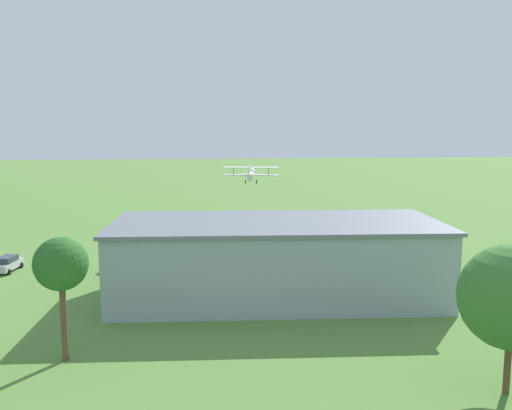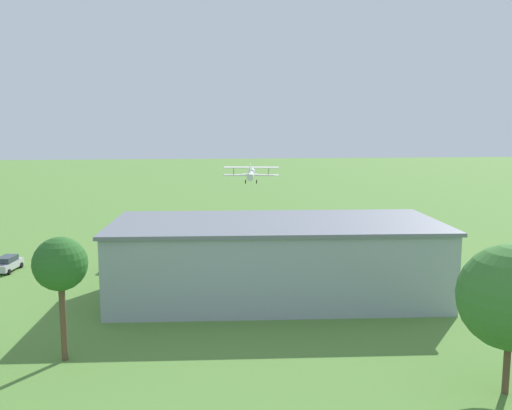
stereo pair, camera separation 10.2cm
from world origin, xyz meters
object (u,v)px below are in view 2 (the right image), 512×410
object	(u,v)px
car_black	(118,261)
person_watching_takeoff	(151,255)
truck_delivery_white	(372,243)
car_silver	(7,264)
car_white	(65,261)
hangar	(276,259)
tree_behind_hangar_right	(511,297)
person_at_fence_line	(142,252)
biplane	(251,173)
tree_near_perimeter_road	(60,265)
person_crossing_taxiway	(167,253)

from	to	relation	value
car_black	person_watching_takeoff	bearing A→B (deg)	-142.79
truck_delivery_white	car_silver	bearing A→B (deg)	3.23
car_white	person_watching_takeoff	distance (m)	10.11
hangar	car_silver	world-z (taller)	hangar
car_black	tree_behind_hangar_right	bearing A→B (deg)	130.16
person_at_fence_line	tree_behind_hangar_right	world-z (taller)	tree_behind_hangar_right
car_white	person_at_fence_line	bearing A→B (deg)	-157.71
hangar	truck_delivery_white	world-z (taller)	hangar
person_watching_takeoff	car_black	bearing A→B (deg)	37.21
biplane	person_at_fence_line	world-z (taller)	biplane
car_white	truck_delivery_white	size ratio (longest dim) A/B	0.59
car_black	truck_delivery_white	size ratio (longest dim) A/B	0.59
car_black	tree_near_perimeter_road	size ratio (longest dim) A/B	0.50
person_at_fence_line	tree_near_perimeter_road	world-z (taller)	tree_near_perimeter_road
car_black	tree_behind_hangar_right	size ratio (longest dim) A/B	0.47
car_black	person_at_fence_line	size ratio (longest dim) A/B	2.57
biplane	person_watching_takeoff	bearing A→B (deg)	59.25
hangar	tree_near_perimeter_road	size ratio (longest dim) A/B	3.61
car_white	tree_near_perimeter_road	world-z (taller)	tree_near_perimeter_road
biplane	car_white	bearing A→B (deg)	46.92
car_silver	tree_behind_hangar_right	distance (m)	53.67
car_white	person_watching_takeoff	bearing A→B (deg)	-171.50
car_silver	person_crossing_taxiway	bearing A→B (deg)	-167.65
car_black	person_watching_takeoff	xyz separation A→B (m)	(-3.59, -2.73, -0.02)
car_silver	person_crossing_taxiway	world-z (taller)	car_silver
car_white	biplane	bearing A→B (deg)	-133.08
truck_delivery_white	tree_near_perimeter_road	world-z (taller)	tree_near_perimeter_road
car_white	person_at_fence_line	xyz separation A→B (m)	(-8.68, -3.56, 0.06)
tree_behind_hangar_right	hangar	bearing A→B (deg)	-61.56
person_at_fence_line	tree_behind_hangar_right	distance (m)	46.97
person_watching_takeoff	person_at_fence_line	size ratio (longest dim) A/B	0.99
person_crossing_taxiway	tree_near_perimeter_road	bearing A→B (deg)	79.16
person_watching_takeoff	person_crossing_taxiway	world-z (taller)	person_watching_takeoff
person_crossing_taxiway	car_silver	bearing A→B (deg)	12.35
hangar	person_at_fence_line	size ratio (longest dim) A/B	18.67
tree_behind_hangar_right	car_silver	bearing A→B (deg)	-39.56
truck_delivery_white	person_watching_takeoff	size ratio (longest dim) A/B	4.41
car_white	person_at_fence_line	world-z (taller)	person_at_fence_line
car_silver	tree_near_perimeter_road	distance (m)	29.35
biplane	person_watching_takeoff	xyz separation A→B (m)	(15.05, 25.30, -7.91)
car_white	hangar	bearing A→B (deg)	149.49
truck_delivery_white	person_crossing_taxiway	xyz separation A→B (m)	(26.41, -1.46, -0.93)
car_black	person_at_fence_line	world-z (taller)	person_at_fence_line
truck_delivery_white	person_at_fence_line	world-z (taller)	truck_delivery_white
biplane	person_crossing_taxiway	size ratio (longest dim) A/B	6.09
hangar	car_black	distance (m)	21.36
biplane	tree_behind_hangar_right	bearing A→B (deg)	99.07
car_white	car_silver	distance (m)	6.33
car_silver	tree_near_perimeter_road	bearing A→B (deg)	115.64
biplane	car_silver	bearing A→B (deg)	41.62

